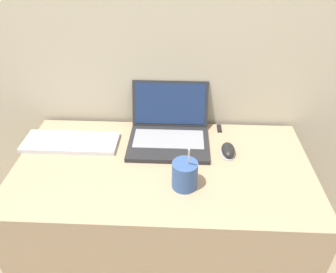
# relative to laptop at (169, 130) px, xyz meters

# --- Properties ---
(wall_back) EXTENTS (7.00, 0.04, 2.50)m
(wall_back) POSITION_rel_laptop_xyz_m (-0.02, 0.17, 0.49)
(wall_back) COLOR #BCB299
(wall_back) RESTS_ON ground_plane
(desk) EXTENTS (1.22, 0.65, 0.71)m
(desk) POSITION_rel_laptop_xyz_m (-0.02, -0.19, -0.40)
(desk) COLOR tan
(desk) RESTS_ON ground_plane
(laptop) EXTENTS (0.35, 0.34, 0.22)m
(laptop) POSITION_rel_laptop_xyz_m (0.00, 0.00, 0.00)
(laptop) COLOR #232326
(laptop) RESTS_ON desk
(drink_cup) EXTENTS (0.10, 0.10, 0.20)m
(drink_cup) POSITION_rel_laptop_xyz_m (0.07, -0.31, 0.01)
(drink_cup) COLOR #33518C
(drink_cup) RESTS_ON desk
(computer_mouse) EXTENTS (0.06, 0.10, 0.04)m
(computer_mouse) POSITION_rel_laptop_xyz_m (0.26, -0.10, -0.03)
(computer_mouse) COLOR #B2B2B7
(computer_mouse) RESTS_ON desk
(external_keyboard) EXTENTS (0.42, 0.16, 0.02)m
(external_keyboard) POSITION_rel_laptop_xyz_m (-0.44, -0.07, -0.04)
(external_keyboard) COLOR silver
(external_keyboard) RESTS_ON desk
(usb_stick) EXTENTS (0.02, 0.06, 0.01)m
(usb_stick) POSITION_rel_laptop_xyz_m (0.24, 0.09, -0.04)
(usb_stick) COLOR black
(usb_stick) RESTS_ON desk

